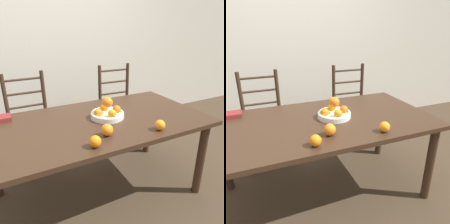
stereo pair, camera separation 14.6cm
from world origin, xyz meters
The scene contains 9 objects.
ground_plane centered at (0.00, 0.00, 0.00)m, with size 12.00×12.00×0.00m, color #423323.
wall_back centered at (0.00, 1.50, 1.30)m, with size 8.00×0.06×2.60m.
dining_table centered at (0.00, 0.00, 0.64)m, with size 1.77×0.94×0.72m.
fruit_bowl centered at (0.10, 0.01, 0.78)m, with size 0.27×0.27×0.17m.
orange_loose_0 centered at (-0.17, -0.37, 0.76)m, with size 0.08×0.08×0.08m.
orange_loose_1 centered at (0.34, -0.36, 0.76)m, with size 0.08×0.08×0.08m.
orange_loose_2 centered at (-0.04, -0.27, 0.77)m, with size 0.08×0.08×0.08m.
chair_left centered at (-0.42, 0.76, 0.48)m, with size 0.43×0.41×0.99m.
chair_right centered at (0.63, 0.76, 0.48)m, with size 0.44×0.42×0.99m.
Camera 1 is at (-0.62, -1.46, 1.43)m, focal length 35.00 mm.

